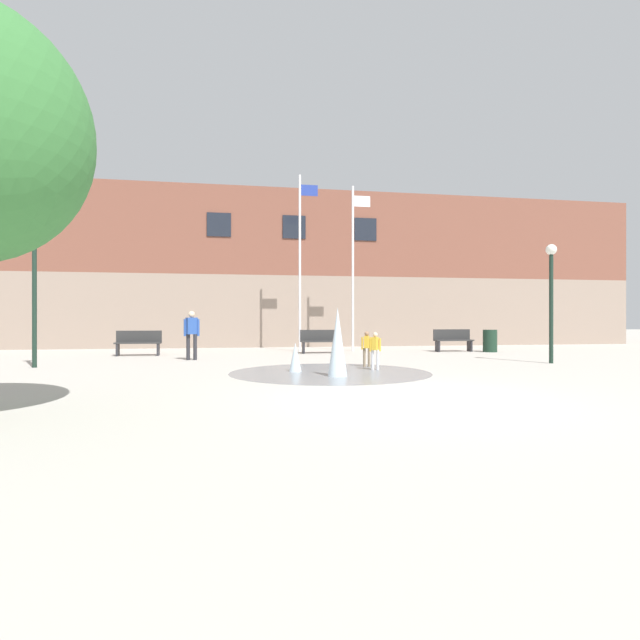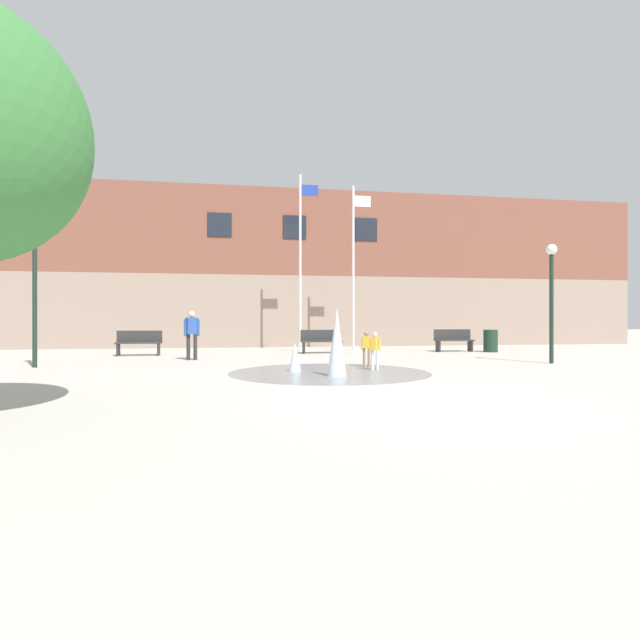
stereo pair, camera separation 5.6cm
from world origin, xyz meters
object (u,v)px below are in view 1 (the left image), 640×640
(park_bench_under_left_flagpole, at_px, (138,342))
(trash_can, at_px, (490,341))
(flagpole_left, at_px, (301,257))
(flagpole_right, at_px, (354,263))
(lamp_post_right_lane, at_px, (551,285))
(child_with_pink_shirt, at_px, (375,348))
(child_in_fountain, at_px, (367,346))
(park_bench_under_right_flagpole, at_px, (453,340))
(lamp_post_left_lane, at_px, (34,279))
(park_bench_center, at_px, (321,341))
(adult_near_bench, at_px, (192,331))

(park_bench_under_left_flagpole, height_order, trash_can, park_bench_under_left_flagpole)
(flagpole_left, bearing_deg, flagpole_right, 0.00)
(flagpole_left, distance_m, lamp_post_right_lane, 9.66)
(flagpole_right, bearing_deg, child_with_pink_shirt, -99.78)
(child_in_fountain, height_order, flagpole_right, flagpole_right)
(child_in_fountain, distance_m, flagpole_right, 7.73)
(park_bench_under_left_flagpole, relative_size, flagpole_right, 0.23)
(park_bench_under_right_flagpole, height_order, child_with_pink_shirt, child_with_pink_shirt)
(flagpole_left, bearing_deg, park_bench_under_left_flagpole, -167.19)
(lamp_post_left_lane, distance_m, lamp_post_right_lane, 14.83)
(child_in_fountain, xyz_separation_m, flagpole_right, (1.34, 6.94, 3.12))
(child_in_fountain, xyz_separation_m, flagpole_left, (-0.91, 6.94, 3.30))
(flagpole_right, xyz_separation_m, lamp_post_right_lane, (4.42, -6.83, -1.33))
(park_bench_under_right_flagpole, bearing_deg, park_bench_center, -179.09)
(trash_can, bearing_deg, child_in_fountain, -141.47)
(child_with_pink_shirt, bearing_deg, park_bench_under_right_flagpole, 177.64)
(park_bench_center, relative_size, lamp_post_left_lane, 0.44)
(park_bench_under_right_flagpole, xyz_separation_m, child_in_fountain, (-5.25, -5.78, 0.10))
(adult_near_bench, relative_size, lamp_post_right_lane, 0.44)
(child_in_fountain, bearing_deg, park_bench_under_left_flagpole, -103.04)
(park_bench_center, bearing_deg, flagpole_right, 37.77)
(adult_near_bench, bearing_deg, child_with_pink_shirt, 111.88)
(lamp_post_right_lane, bearing_deg, trash_can, 80.71)
(flagpole_left, xyz_separation_m, trash_can, (7.51, -1.69, -3.43))
(lamp_post_right_lane, bearing_deg, park_bench_center, 137.29)
(child_with_pink_shirt, relative_size, adult_near_bench, 0.62)
(child_with_pink_shirt, height_order, trash_can, child_with_pink_shirt)
(child_in_fountain, height_order, lamp_post_right_lane, lamp_post_right_lane)
(park_bench_under_left_flagpole, height_order, child_in_fountain, child_in_fountain)
(flagpole_left, bearing_deg, child_in_fountain, -82.53)
(child_with_pink_shirt, relative_size, lamp_post_right_lane, 0.28)
(adult_near_bench, bearing_deg, park_bench_center, 179.01)
(flagpole_right, distance_m, trash_can, 6.41)
(lamp_post_left_lane, bearing_deg, flagpole_right, 28.31)
(child_in_fountain, height_order, lamp_post_left_lane, lamp_post_left_lane)
(park_bench_under_left_flagpole, xyz_separation_m, park_bench_center, (6.77, 0.14, 0.00))
(park_bench_under_right_flagpole, height_order, flagpole_left, flagpole_left)
(park_bench_under_left_flagpole, relative_size, park_bench_center, 1.00)
(park_bench_under_left_flagpole, xyz_separation_m, lamp_post_right_lane, (12.80, -5.43, 1.89))
(park_bench_center, height_order, child_with_pink_shirt, child_with_pink_shirt)
(park_bench_center, xyz_separation_m, flagpole_left, (-0.63, 1.25, 3.40))
(park_bench_under_right_flagpole, height_order, lamp_post_left_lane, lamp_post_left_lane)
(flagpole_left, relative_size, flagpole_right, 1.05)
(park_bench_under_left_flagpole, bearing_deg, lamp_post_right_lane, -22.98)
(park_bench_under_left_flagpole, distance_m, trash_can, 13.65)
(trash_can, bearing_deg, park_bench_under_right_flagpole, 158.76)
(child_with_pink_shirt, relative_size, flagpole_left, 0.14)
(adult_near_bench, xyz_separation_m, trash_can, (11.58, 2.04, -0.48))
(park_bench_center, height_order, adult_near_bench, adult_near_bench)
(park_bench_under_left_flagpole, bearing_deg, adult_near_bench, -48.53)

